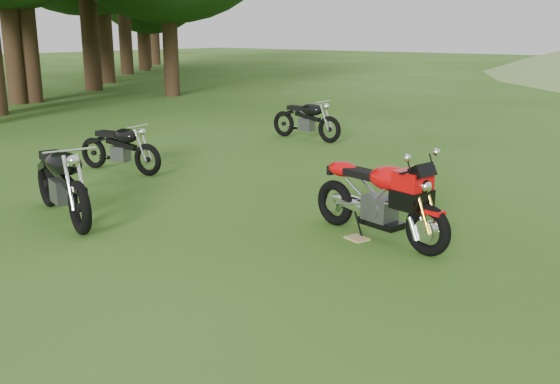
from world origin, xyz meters
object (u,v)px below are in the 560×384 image
Objects in this scene: vintage_moto_b at (119,146)px; vintage_moto_d at (306,118)px; plywood_board at (357,238)px; vintage_moto_a at (61,179)px; sport_motorcycle at (379,192)px.

vintage_moto_b is 4.68m from vintage_moto_d.
vintage_moto_b is 0.94× the size of vintage_moto_d.
plywood_board is at bearing -46.27° from vintage_moto_d.
vintage_moto_a is 6.97m from vintage_moto_d.
sport_motorcycle is 0.61m from plywood_board.
sport_motorcycle is at bearing -44.30° from vintage_moto_d.
vintage_moto_b is at bearing -172.04° from sport_motorcycle.
plywood_board is (-0.18, -0.16, -0.56)m from sport_motorcycle.
sport_motorcycle reaches higher than vintage_moto_d.
vintage_moto_b is at bearing 145.14° from vintage_moto_a.
sport_motorcycle is 0.92× the size of vintage_moto_a.
sport_motorcycle is 1.04× the size of vintage_moto_d.
vintage_moto_b is at bearing 175.09° from plywood_board.
vintage_moto_d is (-4.61, 5.10, 0.47)m from plywood_board.
sport_motorcycle is at bearing 44.99° from vintage_moto_a.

